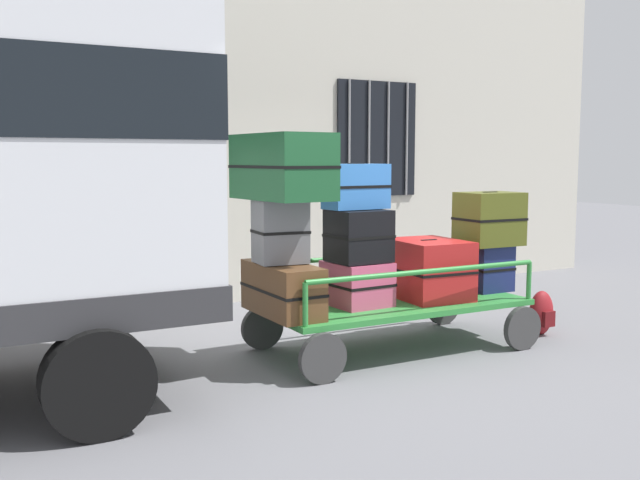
% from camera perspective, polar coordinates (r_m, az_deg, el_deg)
% --- Properties ---
extents(ground_plane, '(40.00, 40.00, 0.00)m').
position_cam_1_polar(ground_plane, '(6.45, 0.35, -9.13)').
color(ground_plane, slate).
extents(building_wall, '(12.00, 0.38, 5.00)m').
position_cam_1_polar(building_wall, '(8.74, -8.46, 11.39)').
color(building_wall, beige).
rests_on(building_wall, ground).
extents(luggage_cart, '(2.48, 1.21, 0.45)m').
position_cam_1_polar(luggage_cart, '(6.57, 5.79, -5.51)').
color(luggage_cart, '#2D8438').
rests_on(luggage_cart, ground).
extents(cart_railing, '(2.36, 1.08, 0.37)m').
position_cam_1_polar(cart_railing, '(6.51, 5.83, -2.23)').
color(cart_railing, '#2D8438').
rests_on(cart_railing, luggage_cart).
extents(suitcase_left_bottom, '(0.39, 0.90, 0.43)m').
position_cam_1_polar(suitcase_left_bottom, '(5.95, -3.01, -3.94)').
color(suitcase_left_bottom, brown).
rests_on(suitcase_left_bottom, luggage_cart).
extents(suitcase_left_middle, '(0.44, 0.37, 0.53)m').
position_cam_1_polar(suitcase_left_middle, '(5.91, -3.19, 0.69)').
color(suitcase_left_middle, slate).
rests_on(suitcase_left_middle, suitcase_left_bottom).
extents(suitcase_left_top, '(0.58, 0.99, 0.54)m').
position_cam_1_polar(suitcase_left_top, '(5.84, -3.04, 5.85)').
color(suitcase_left_top, '#194C28').
rests_on(suitcase_left_top, suitcase_left_middle).
extents(suitcase_midleft_bottom, '(0.52, 0.56, 0.39)m').
position_cam_1_polar(suitcase_midleft_bottom, '(6.33, 2.97, -3.47)').
color(suitcase_midleft_bottom, '#CC4C72').
rests_on(suitcase_midleft_bottom, luggage_cart).
extents(suitcase_midleft_middle, '(0.51, 0.45, 0.46)m').
position_cam_1_polar(suitcase_midleft_middle, '(6.25, 3.10, 0.34)').
color(suitcase_midleft_middle, black).
rests_on(suitcase_midleft_middle, suitcase_midleft_bottom).
extents(suitcase_midleft_top, '(0.59, 0.32, 0.40)m').
position_cam_1_polar(suitcase_midleft_top, '(6.26, 2.89, 4.29)').
color(suitcase_midleft_top, '#3372C6').
rests_on(suitcase_midleft_top, suitcase_midleft_middle).
extents(suitcase_center_bottom, '(0.64, 0.78, 0.55)m').
position_cam_1_polar(suitcase_center_bottom, '(6.70, 8.63, -2.31)').
color(suitcase_center_bottom, '#B21E1E').
rests_on(suitcase_center_bottom, luggage_cart).
extents(suitcase_midright_bottom, '(0.41, 0.37, 0.45)m').
position_cam_1_polar(suitcase_midright_bottom, '(7.20, 13.22, -2.19)').
color(suitcase_midright_bottom, navy).
rests_on(suitcase_midright_bottom, luggage_cart).
extents(suitcase_midright_middle, '(0.60, 0.46, 0.52)m').
position_cam_1_polar(suitcase_midright_middle, '(7.14, 13.35, 1.66)').
color(suitcase_midright_middle, '#4C5119').
rests_on(suitcase_midright_middle, suitcase_midright_bottom).
extents(backpack, '(0.27, 0.22, 0.44)m').
position_cam_1_polar(backpack, '(7.45, 17.24, -5.58)').
color(backpack, maroon).
rests_on(backpack, ground).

